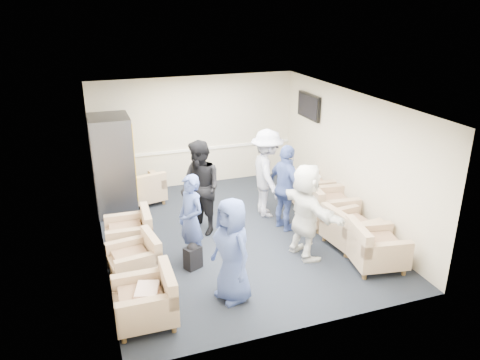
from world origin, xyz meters
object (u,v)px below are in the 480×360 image
object	(u,v)px
person_mid_left	(191,220)
person_front_left	(232,250)
armchair_left_mid	(137,260)
armchair_right_near	(373,249)
vending_machine	(113,165)
person_front_right	(306,211)
armchair_right_midfar	(327,207)
person_back_right	(267,174)
armchair_right_midnear	(348,230)
armchair_left_near	(149,301)
armchair_right_far	(306,189)
person_back_left	(200,188)
person_mid_right	(286,188)
armchair_left_far	(132,234)
armchair_corner	(144,190)

from	to	relation	value
person_mid_left	person_front_left	bearing A→B (deg)	-7.33
armchair_left_mid	armchair_right_near	xyz separation A→B (m)	(3.90, -1.04, 0.04)
vending_machine	person_front_left	distance (m)	4.20
armchair_left_mid	person_front_right	distance (m)	3.02
armchair_right_midfar	person_back_right	world-z (taller)	person_back_right
armchair_right_midnear	armchair_right_midfar	bearing A→B (deg)	-10.96
armchair_right_midnear	person_back_right	bearing A→B (deg)	21.18
armchair_left_near	armchair_right_far	bearing A→B (deg)	127.88
armchair_right_midfar	person_back_right	xyz separation A→B (m)	(-1.00, 0.83, 0.57)
armchair_right_midnear	person_front_left	bearing A→B (deg)	102.25
armchair_right_far	person_front_left	xyz separation A→B (m)	(-2.74, -2.88, 0.48)
person_back_left	armchair_right_far	bearing A→B (deg)	81.40
armchair_left_near	person_mid_right	distance (m)	3.74
armchair_right_midfar	armchair_left_mid	bearing A→B (deg)	106.39
armchair_left_near	armchair_left_far	bearing A→B (deg)	-179.99
armchair_right_midnear	armchair_right_far	xyz separation A→B (m)	(0.16, 2.02, 0.02)
armchair_left_near	person_front_right	bearing A→B (deg)	108.90
vending_machine	armchair_left_far	bearing A→B (deg)	-87.00
armchair_right_midfar	person_mid_right	distance (m)	1.04
armchair_right_midnear	person_front_right	world-z (taller)	person_front_right
person_back_right	armchair_left_mid	bearing A→B (deg)	123.59
armchair_left_near	person_mid_left	distance (m)	1.80
armchair_corner	person_mid_right	bearing A→B (deg)	125.82
armchair_right_near	person_front_left	bearing A→B (deg)	100.68
armchair_left_near	vending_machine	xyz separation A→B (m)	(-0.06, 4.12, 0.72)
person_back_left	armchair_corner	bearing A→B (deg)	-174.81
armchair_left_far	person_front_right	world-z (taller)	person_front_right
person_back_right	armchair_right_near	bearing A→B (deg)	-153.96
armchair_corner	person_front_left	xyz separation A→B (m)	(0.73, -4.12, 0.51)
armchair_right_near	vending_machine	size ratio (longest dim) A/B	0.47
armchair_left_near	armchair_right_near	bearing A→B (deg)	94.21
armchair_left_near	armchair_right_midfar	distance (m)	4.44
person_back_right	armchair_right_midfar	bearing A→B (deg)	-123.42
armchair_left_far	person_front_left	size ratio (longest dim) A/B	0.51
armchair_corner	vending_machine	distance (m)	0.99
armchair_left_near	armchair_left_far	size ratio (longest dim) A/B	1.02
person_front_right	armchair_right_near	bearing A→B (deg)	-135.80
person_back_left	armchair_right_midfar	bearing A→B (deg)	57.96
armchair_right_near	person_front_left	world-z (taller)	person_front_left
armchair_right_far	armchair_left_far	bearing A→B (deg)	105.34
armchair_right_far	person_back_right	xyz separation A→B (m)	(-1.08, -0.24, 0.59)
armchair_corner	armchair_right_midnear	bearing A→B (deg)	123.01
person_mid_right	armchair_right_midnear	bearing A→B (deg)	-154.55
armchair_left_mid	armchair_left_near	bearing A→B (deg)	-8.73
armchair_left_far	vending_machine	distance (m)	2.06
armchair_left_far	person_back_left	world-z (taller)	person_back_left
armchair_right_midnear	person_back_left	xyz separation A→B (m)	(-2.45, 1.48, 0.61)
armchair_left_mid	person_mid_right	distance (m)	3.22
armchair_left_mid	armchair_right_near	world-z (taller)	armchair_right_near
armchair_right_far	vending_machine	bearing A→B (deg)	78.75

